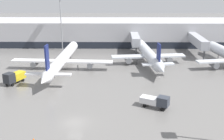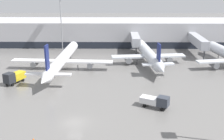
{
  "view_description": "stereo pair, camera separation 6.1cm",
  "coord_description": "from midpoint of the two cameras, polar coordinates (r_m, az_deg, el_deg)",
  "views": [
    {
      "loc": [
        7.0,
        -43.56,
        24.08
      ],
      "look_at": [
        6.31,
        20.45,
        3.0
      ],
      "focal_mm": 45.0,
      "sensor_mm": 36.0,
      "label": 1
    },
    {
      "loc": [
        7.06,
        -43.56,
        24.08
      ],
      "look_at": [
        6.31,
        20.45,
        3.0
      ],
      "focal_mm": 45.0,
      "sensor_mm": 36.0,
      "label": 2
    }
  ],
  "objects": [
    {
      "name": "service_truck_1",
      "position": [
        70.76,
        -19.25,
        -1.32
      ],
      "size": [
        4.18,
        5.88,
        3.0
      ],
      "rotation": [
        0.0,
        0.0,
        4.28
      ],
      "color": "gold",
      "rests_on": "ground_plane"
    },
    {
      "name": "traffic_cone_1",
      "position": [
        46.27,
        -15.66,
        -13.47
      ],
      "size": [
        0.48,
        0.48,
        0.58
      ],
      "color": "orange",
      "rests_on": "ground_plane"
    },
    {
      "name": "parked_jet_0",
      "position": [
        77.9,
        -10.1,
        2.14
      ],
      "size": [
        27.91,
        38.12,
        9.98
      ],
      "rotation": [
        0.0,
        0.0,
        1.52
      ],
      "color": "white",
      "rests_on": "ground_plane"
    },
    {
      "name": "parked_jet_3",
      "position": [
        82.67,
        7.45,
        3.16
      ],
      "size": [
        21.73,
        33.83,
        8.52
      ],
      "rotation": [
        0.0,
        0.0,
        1.68
      ],
      "color": "silver",
      "rests_on": "ground_plane"
    },
    {
      "name": "apron_light_mast_1",
      "position": [
        97.2,
        -10.43,
        12.3
      ],
      "size": [
        1.8,
        1.8,
        18.43
      ],
      "color": "gray",
      "rests_on": "ground_plane"
    },
    {
      "name": "service_truck_3",
      "position": [
        55.27,
        8.87,
        -6.21
      ],
      "size": [
        5.86,
        4.23,
        2.53
      ],
      "rotation": [
        0.0,
        0.0,
        5.81
      ],
      "color": "silver",
      "rests_on": "ground_plane"
    },
    {
      "name": "ground_plane",
      "position": [
        50.26,
        -7.58,
        -10.57
      ],
      "size": [
        320.0,
        320.0,
        0.0
      ],
      "primitive_type": "plane",
      "color": "slate"
    },
    {
      "name": "terminal_building",
      "position": [
        107.43,
        -3.0,
        7.7
      ],
      "size": [
        160.0,
        31.91,
        9.0
      ],
      "color": "#B2B2B7",
      "rests_on": "ground_plane"
    }
  ]
}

